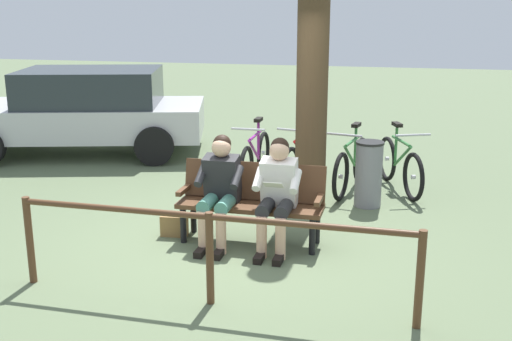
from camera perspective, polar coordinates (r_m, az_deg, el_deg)
The scene contains 13 objects.
ground_plane at distance 6.99m, azimuth -2.64°, elevation -6.71°, with size 40.00×40.00×0.00m, color #566647.
bench at distance 6.94m, azimuth -0.38°, elevation -2.40°, with size 1.61×0.51×0.87m.
person_reading at distance 6.67m, azimuth 1.94°, elevation -1.71°, with size 0.50×0.77×1.20m.
person_companion at distance 6.83m, azimuth -3.32°, elevation -1.34°, with size 0.50×0.77×1.20m.
handbag at distance 7.25m, azimuth -7.42°, elevation -4.97°, with size 0.30×0.14×0.24m, color olive.
tree_trunk at distance 7.95m, azimuth 5.20°, elevation 11.26°, with size 0.40×0.40×4.14m, color #4C3823.
litter_bin at distance 8.27m, azimuth 10.17°, elevation -0.31°, with size 0.37×0.37×0.86m.
bicycle_purple at distance 9.08m, azimuth 12.89°, elevation 0.46°, with size 0.70×1.59×0.94m.
bicycle_silver at distance 8.93m, azimuth 8.63°, elevation 0.44°, with size 0.51×1.66×0.94m.
bicycle_blue at distance 9.16m, azimuth 4.32°, elevation 0.93°, with size 0.55×1.65×0.94m.
bicycle_green at distance 9.22m, azimuth -0.06°, elevation 1.07°, with size 0.48×1.68×0.94m.
railing_fence at distance 5.48m, azimuth -4.25°, elevation -6.22°, with size 3.63×0.17×0.85m.
parked_car at distance 11.37m, azimuth -15.28°, elevation 5.36°, with size 4.52×2.81×1.47m.
Camera 1 is at (-1.72, 6.26, 2.59)m, focal length 44.11 mm.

